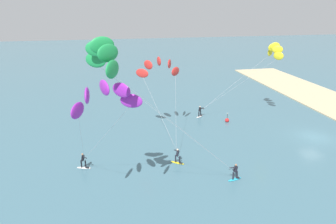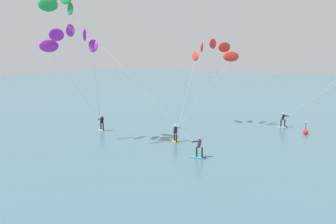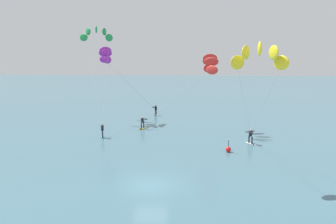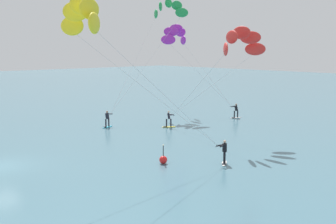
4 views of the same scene
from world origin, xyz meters
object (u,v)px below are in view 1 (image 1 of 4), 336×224
at_px(kitesurfer_far_out, 111,63).
at_px(marker_buoy, 227,120).
at_px(kitesurfer_mid_water, 160,70).
at_px(kitesurfer_nearshore, 271,54).
at_px(kitesurfer_downwind, 104,101).

relative_size(kitesurfer_far_out, marker_buoy, 10.05).
xyz_separation_m(kitesurfer_far_out, marker_buoy, (17.39, -15.87, -11.86)).
distance_m(kitesurfer_mid_water, marker_buoy, 12.82).
xyz_separation_m(kitesurfer_nearshore, marker_buoy, (-1.22, 6.30, -8.98)).
bearing_deg(kitesurfer_mid_water, marker_buoy, -80.61).
height_order(kitesurfer_mid_water, marker_buoy, kitesurfer_mid_water).
xyz_separation_m(kitesurfer_nearshore, kitesurfer_far_out, (-18.61, 22.17, 2.88)).
distance_m(kitesurfer_nearshore, kitesurfer_far_out, 29.09).
distance_m(kitesurfer_nearshore, kitesurfer_downwind, 28.63).
bearing_deg(marker_buoy, kitesurfer_nearshore, -79.02).
bearing_deg(kitesurfer_far_out, kitesurfer_mid_water, -20.65).
relative_size(kitesurfer_downwind, marker_buoy, 7.83).
bearing_deg(kitesurfer_mid_water, kitesurfer_nearshore, -79.99).
height_order(kitesurfer_nearshore, kitesurfer_far_out, kitesurfer_far_out).
distance_m(kitesurfer_nearshore, marker_buoy, 11.04).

